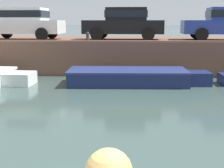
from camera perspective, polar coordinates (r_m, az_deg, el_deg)
The scene contains 7 objects.
ground_plane at distance 7.88m, azimuth -0.40°, elevation -6.15°, with size 400.00×400.00×0.00m, color #384C47.
far_quay_wall at distance 16.53m, azimuth 1.67°, elevation 5.70°, with size 60.00×6.00×1.49m, color brown.
far_wall_coping at distance 13.60m, azimuth 1.31°, elevation 7.81°, with size 60.00×0.24×0.08m, color brown.
boat_moored_central_navy at distance 11.96m, azimuth 3.95°, elevation 1.30°, with size 5.42×1.97×0.58m.
car_leftmost_white at distance 16.45m, azimuth -15.83°, elevation 10.81°, with size 4.00×2.00×1.54m.
car_left_inner_black at distance 15.56m, azimuth 2.36°, elevation 11.22°, with size 3.94×2.13×1.54m.
mooring_bollard_mid at distance 13.84m, azimuth -4.48°, elevation 8.66°, with size 0.15×0.15×0.45m.
Camera 1 is at (0.50, -1.55, 2.37)m, focal length 50.00 mm.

